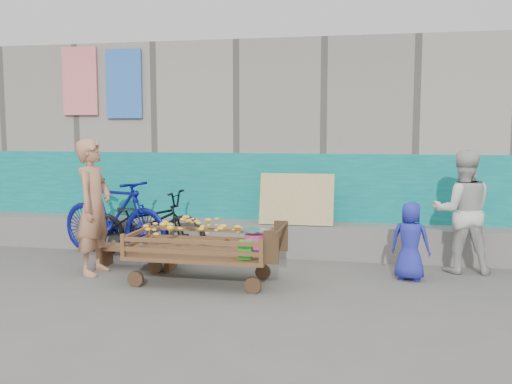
% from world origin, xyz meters
% --- Properties ---
extents(ground, '(80.00, 80.00, 0.00)m').
position_xyz_m(ground, '(0.00, 0.00, 0.00)').
color(ground, '#585550').
rests_on(ground, ground).
extents(building_wall, '(12.00, 3.50, 3.00)m').
position_xyz_m(building_wall, '(-0.00, 4.05, 1.47)').
color(building_wall, gray).
rests_on(building_wall, ground).
extents(banana_cart, '(1.74, 0.80, 0.74)m').
position_xyz_m(banana_cart, '(-0.62, 0.72, 0.50)').
color(banana_cart, brown).
rests_on(banana_cart, ground).
extents(bench, '(1.10, 0.33, 0.27)m').
position_xyz_m(bench, '(-1.59, 1.26, 0.20)').
color(bench, brown).
rests_on(bench, ground).
extents(vendor_man, '(0.40, 0.60, 1.62)m').
position_xyz_m(vendor_man, '(-1.97, 0.89, 0.81)').
color(vendor_man, '#B47857').
rests_on(vendor_man, ground).
extents(woman, '(0.76, 0.61, 1.49)m').
position_xyz_m(woman, '(2.37, 1.84, 0.75)').
color(woman, silver).
rests_on(woman, ground).
extents(child, '(0.50, 0.39, 0.91)m').
position_xyz_m(child, '(1.74, 1.33, 0.46)').
color(child, '#2127A2').
rests_on(child, ground).
extents(bicycle_dark, '(1.75, 0.63, 0.92)m').
position_xyz_m(bicycle_dark, '(-1.74, 1.85, 0.46)').
color(bicycle_dark, black).
rests_on(bicycle_dark, ground).
extents(bicycle_blue, '(1.88, 1.03, 1.09)m').
position_xyz_m(bicycle_blue, '(-2.18, 1.85, 0.54)').
color(bicycle_blue, navy).
rests_on(bicycle_blue, ground).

